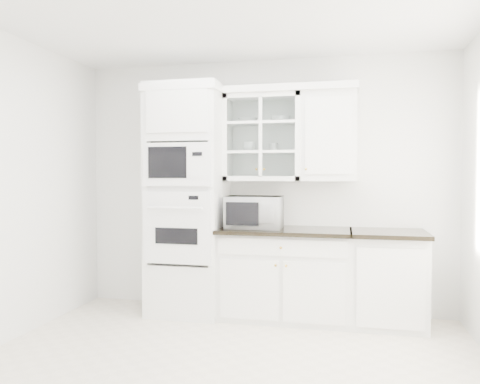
# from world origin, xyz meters

# --- Properties ---
(ground) EXTENTS (4.00, 3.50, 0.01)m
(ground) POSITION_xyz_m (0.00, 0.00, 0.01)
(ground) COLOR beige
(ground) RESTS_ON ground
(room_shell) EXTENTS (4.00, 3.50, 2.70)m
(room_shell) POSITION_xyz_m (0.00, 0.43, 1.78)
(room_shell) COLOR white
(room_shell) RESTS_ON ground
(oven_column) EXTENTS (0.76, 0.68, 2.40)m
(oven_column) POSITION_xyz_m (-0.75, 1.42, 1.20)
(oven_column) COLOR white
(oven_column) RESTS_ON ground
(base_cabinet_run) EXTENTS (1.32, 0.67, 0.92)m
(base_cabinet_run) POSITION_xyz_m (0.28, 1.45, 0.46)
(base_cabinet_run) COLOR white
(base_cabinet_run) RESTS_ON ground
(extra_base_cabinet) EXTENTS (0.72, 0.67, 0.92)m
(extra_base_cabinet) POSITION_xyz_m (1.28, 1.45, 0.46)
(extra_base_cabinet) COLOR white
(extra_base_cabinet) RESTS_ON ground
(upper_cabinet_glass) EXTENTS (0.80, 0.33, 0.90)m
(upper_cabinet_glass) POSITION_xyz_m (0.03, 1.58, 1.85)
(upper_cabinet_glass) COLOR white
(upper_cabinet_glass) RESTS_ON room_shell
(upper_cabinet_solid) EXTENTS (0.55, 0.33, 0.90)m
(upper_cabinet_solid) POSITION_xyz_m (0.71, 1.58, 1.85)
(upper_cabinet_solid) COLOR white
(upper_cabinet_solid) RESTS_ON room_shell
(crown_molding) EXTENTS (2.14, 0.38, 0.07)m
(crown_molding) POSITION_xyz_m (-0.07, 1.56, 2.33)
(crown_molding) COLOR white
(crown_molding) RESTS_ON room_shell
(countertop_microwave) EXTENTS (0.57, 0.48, 0.33)m
(countertop_microwave) POSITION_xyz_m (-0.03, 1.41, 1.08)
(countertop_microwave) COLOR white
(countertop_microwave) RESTS_ON base_cabinet_run
(bowl_a) EXTENTS (0.22, 0.22, 0.05)m
(bowl_a) POSITION_xyz_m (-0.14, 1.58, 2.04)
(bowl_a) COLOR white
(bowl_a) RESTS_ON upper_cabinet_glass
(bowl_b) EXTENTS (0.24, 0.24, 0.06)m
(bowl_b) POSITION_xyz_m (0.21, 1.60, 2.04)
(bowl_b) COLOR white
(bowl_b) RESTS_ON upper_cabinet_glass
(cup_a) EXTENTS (0.16, 0.16, 0.10)m
(cup_a) POSITION_xyz_m (-0.12, 1.57, 1.76)
(cup_a) COLOR white
(cup_a) RESTS_ON upper_cabinet_glass
(cup_b) EXTENTS (0.11, 0.11, 0.09)m
(cup_b) POSITION_xyz_m (0.14, 1.59, 1.75)
(cup_b) COLOR white
(cup_b) RESTS_ON upper_cabinet_glass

